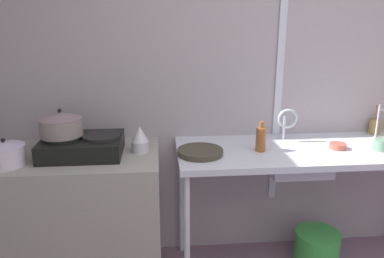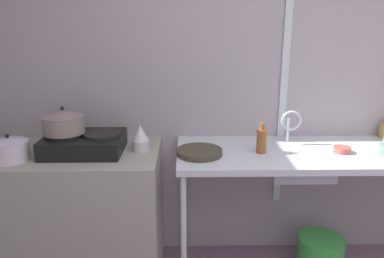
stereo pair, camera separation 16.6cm
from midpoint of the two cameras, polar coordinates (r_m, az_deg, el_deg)
name	(u,v)px [view 2 (the right image)]	position (r m, az deg, el deg)	size (l,w,h in m)	color
wall_back	(291,76)	(2.77, 16.47, 7.69)	(4.99, 0.10, 2.65)	#9C939B
wall_metal_strip	(286,58)	(2.68, 15.77, 10.33)	(0.05, 0.01, 2.12)	silver
counter_concrete	(79,216)	(2.66, -14.99, -12.55)	(1.08, 0.63, 0.90)	gray
counter_sink	(314,160)	(2.58, 19.78, -4.39)	(1.77, 0.63, 0.90)	silver
stove	(84,143)	(2.44, -14.13, -2.07)	(0.48, 0.37, 0.13)	black
pot_on_left_burner	(63,121)	(2.43, -17.03, 1.07)	(0.26, 0.26, 0.17)	gray
pot_beside_stove	(9,149)	(2.44, -24.22, -2.80)	(0.23, 0.23, 0.16)	silver
percolator	(141,138)	(2.40, -5.82, -1.41)	(0.11, 0.11, 0.17)	silver
sink_basin	(298,162)	(2.54, 17.58, -4.84)	(0.38, 0.35, 0.15)	silver
faucet	(291,122)	(2.60, 16.47, 0.98)	(0.14, 0.08, 0.23)	silver
frying_pan	(200,152)	(2.34, 3.18, -3.53)	(0.28, 0.28, 0.03)	#3A3528
small_bowl_on_drainboard	(342,150)	(2.58, 23.47, -2.90)	(0.11, 0.11, 0.04)	#B15444
bottle_by_sink	(262,140)	(2.40, 12.43, -1.71)	(0.06, 0.06, 0.19)	brown
utensil_jar	(384,130)	(3.01, 28.48, -0.18)	(0.07, 0.07, 0.21)	olive
bucket_on_floor	(320,254)	(2.95, 20.42, -17.30)	(0.31, 0.31, 0.25)	green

